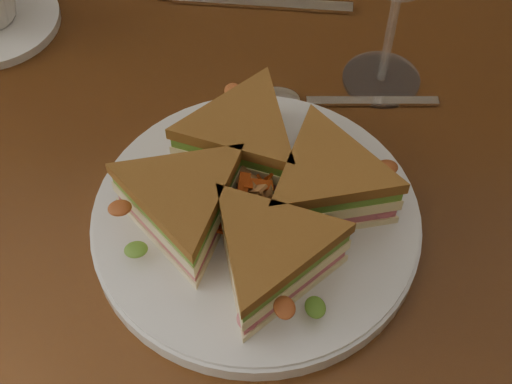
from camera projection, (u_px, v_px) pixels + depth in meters
table at (232, 218)px, 0.74m from camera, size 1.20×0.80×0.75m
plate at (256, 221)px, 0.61m from camera, size 0.28×0.28×0.02m
sandwich_wedges at (256, 196)px, 0.58m from camera, size 0.27×0.27×0.06m
crisps_mound at (256, 198)px, 0.58m from camera, size 0.09×0.09×0.05m
spoon at (299, 100)px, 0.70m from camera, size 0.18×0.03×0.01m
knife at (249, 2)px, 0.79m from camera, size 0.22×0.03×0.00m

